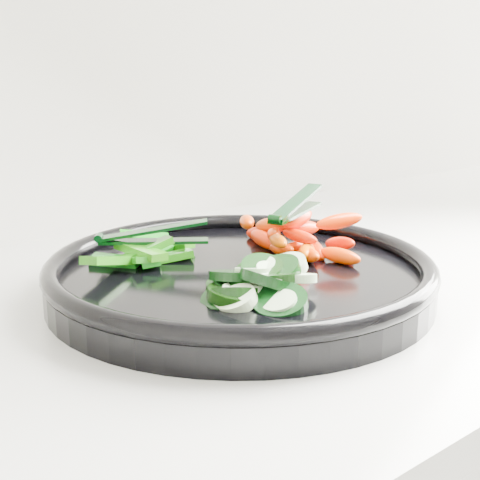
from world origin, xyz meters
TOP-DOWN VIEW (x-y plane):
  - veggie_tray at (-0.70, 1.68)m, footprint 0.40×0.40m
  - cucumber_pile at (-0.74, 1.61)m, footprint 0.13×0.12m
  - carrot_pile at (-0.62, 1.69)m, footprint 0.12×0.17m
  - pepper_pile at (-0.76, 1.76)m, footprint 0.14×0.10m
  - tong_carrot at (-0.62, 1.68)m, footprint 0.11×0.06m
  - tong_pepper at (-0.75, 1.76)m, footprint 0.10×0.08m

SIDE VIEW (x-z plane):
  - veggie_tray at x=-0.70m, z-range 0.93..0.97m
  - pepper_pile at x=-0.76m, z-range 0.95..0.98m
  - cucumber_pile at x=-0.74m, z-range 0.94..0.98m
  - carrot_pile at x=-0.62m, z-range 0.95..1.00m
  - tong_pepper at x=-0.75m, z-range 0.97..0.99m
  - tong_carrot at x=-0.62m, z-range 0.99..1.02m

